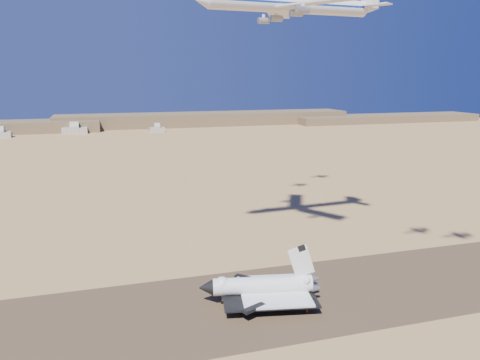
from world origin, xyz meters
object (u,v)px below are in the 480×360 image
object	(u,v)px
crew_a	(307,310)
crew_c	(293,307)
shuttle	(261,287)
crew_b	(288,305)
chase_jet_d	(313,13)
chase_jet_c	(283,14)
carrier_747	(285,5)

from	to	relation	value
crew_a	crew_c	size ratio (longest dim) A/B	0.97
shuttle	crew_b	distance (m)	9.84
crew_a	crew_b	world-z (taller)	crew_b
crew_a	crew_b	bearing A→B (deg)	21.68
crew_b	shuttle	bearing A→B (deg)	0.47
shuttle	crew_a	size ratio (longest dim) A/B	21.68
shuttle	chase_jet_d	distance (m)	151.65
chase_jet_d	chase_jet_c	bearing A→B (deg)	-140.60
shuttle	carrier_747	distance (m)	97.73
carrier_747	shuttle	bearing A→B (deg)	-123.62
carrier_747	chase_jet_c	xyz separation A→B (m)	(18.05, 47.18, 3.14)
crew_c	chase_jet_c	distance (m)	134.87
crew_a	shuttle	bearing A→B (deg)	26.37
crew_a	chase_jet_c	distance (m)	136.53
carrier_747	crew_b	size ratio (longest dim) A/B	38.07
carrier_747	crew_a	distance (m)	104.11
shuttle	crew_a	xyz separation A→B (m)	(10.70, -10.74, -4.06)
crew_b	chase_jet_c	xyz separation A→B (m)	(31.51, 88.16, 96.12)
crew_c	shuttle	bearing A→B (deg)	-10.37
carrier_747	crew_b	distance (m)	102.50
crew_a	crew_b	xyz separation A→B (m)	(-4.00, 4.73, 0.08)
shuttle	crew_b	size ratio (longest dim) A/B	19.91
crew_c	chase_jet_c	world-z (taller)	chase_jet_c
crew_c	chase_jet_c	bearing A→B (deg)	-75.30
crew_a	crew_c	xyz separation A→B (m)	(-3.14, 3.45, 0.03)
chase_jet_c	chase_jet_d	world-z (taller)	chase_jet_d
shuttle	crew_c	distance (m)	11.25
crew_b	carrier_747	bearing A→B (deg)	-65.85
carrier_747	crew_c	distance (m)	102.96
shuttle	crew_c	world-z (taller)	shuttle
crew_b	crew_c	distance (m)	1.55
crew_a	chase_jet_c	world-z (taller)	chase_jet_c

